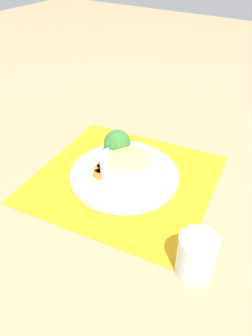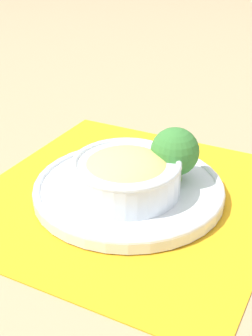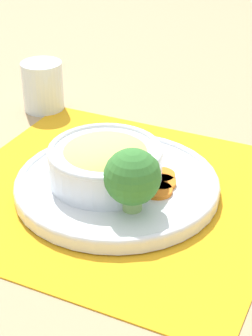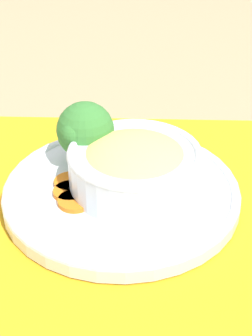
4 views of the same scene
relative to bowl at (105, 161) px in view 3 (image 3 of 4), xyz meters
name	(u,v)px [view 3 (image 3 of 4)]	position (x,y,z in m)	size (l,w,h in m)	color
ground_plane	(117,193)	(-0.01, 0.02, -0.05)	(4.00, 4.00, 0.00)	tan
placemat	(117,192)	(-0.01, 0.02, -0.05)	(0.49, 0.51, 0.00)	orange
plate	(117,184)	(-0.01, 0.02, -0.04)	(0.29, 0.29, 0.02)	silver
bowl	(105,161)	(0.00, 0.00, 0.00)	(0.16, 0.16, 0.06)	silver
broccoli_floret	(133,177)	(0.04, 0.07, 0.02)	(0.07, 0.07, 0.09)	#84AD5B
carrot_slice_near	(157,190)	(-0.01, 0.08, -0.03)	(0.04, 0.04, 0.01)	orange
carrot_slice_middle	(161,183)	(-0.03, 0.07, -0.03)	(0.04, 0.04, 0.01)	orange
carrot_slice_far	(161,176)	(-0.05, 0.06, -0.03)	(0.04, 0.04, 0.01)	orange
water_glass	(43,89)	(-0.17, -0.26, -0.01)	(0.07, 0.07, 0.09)	silver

